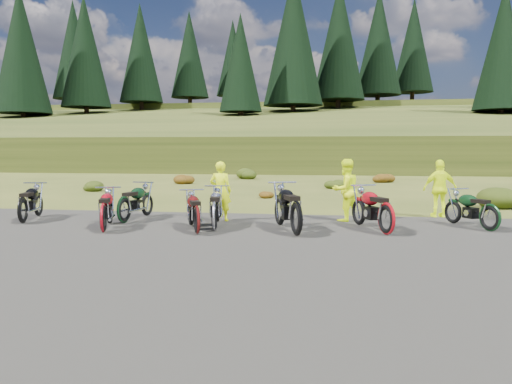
% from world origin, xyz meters
% --- Properties ---
extents(ground, '(300.00, 300.00, 0.00)m').
position_xyz_m(ground, '(0.00, 0.00, 0.00)').
color(ground, '#424C19').
rests_on(ground, ground).
extents(gravel_pad, '(20.00, 12.00, 0.04)m').
position_xyz_m(gravel_pad, '(0.00, -2.00, 0.00)').
color(gravel_pad, black).
rests_on(gravel_pad, ground).
extents(hill_slope, '(300.00, 45.97, 9.37)m').
position_xyz_m(hill_slope, '(0.00, 50.00, 0.00)').
color(hill_slope, '#2A3812').
rests_on(hill_slope, ground).
extents(hill_plateau, '(300.00, 90.00, 9.17)m').
position_xyz_m(hill_plateau, '(0.00, 110.00, 0.00)').
color(hill_plateau, '#2A3812').
rests_on(hill_plateau, ground).
extents(conifer_14, '(5.28, 5.28, 14.00)m').
position_xyz_m(conifer_14, '(-51.00, 70.00, 16.55)').
color(conifer_14, black).
rests_on(conifer_14, ground).
extents(conifer_15, '(7.92, 7.92, 20.00)m').
position_xyz_m(conifer_15, '(-45.00, 76.00, 20.16)').
color(conifer_15, black).
rests_on(conifer_15, ground).
extents(conifer_16, '(7.48, 7.48, 19.00)m').
position_xyz_m(conifer_16, '(-39.00, 51.00, 15.28)').
color(conifer_16, black).
rests_on(conifer_16, ground).
extents(conifer_17, '(7.04, 7.04, 18.00)m').
position_xyz_m(conifer_17, '(-33.00, 57.00, 15.97)').
color(conifer_17, black).
rests_on(conifer_17, ground).
extents(conifer_18, '(6.60, 6.60, 17.00)m').
position_xyz_m(conifer_18, '(-27.00, 63.00, 16.66)').
color(conifer_18, black).
rests_on(conifer_18, ground).
extents(conifer_19, '(6.16, 6.16, 16.00)m').
position_xyz_m(conifer_19, '(-21.00, 69.00, 17.36)').
color(conifer_19, black).
rests_on(conifer_19, ground).
extents(conifer_20, '(5.72, 5.72, 15.00)m').
position_xyz_m(conifer_20, '(-15.00, 75.00, 17.65)').
color(conifer_20, black).
rests_on(conifer_20, ground).
extents(conifer_21, '(5.28, 5.28, 14.00)m').
position_xyz_m(conifer_21, '(-9.00, 50.00, 12.56)').
color(conifer_21, black).
rests_on(conifer_21, ground).
extents(conifer_22, '(7.92, 7.92, 20.00)m').
position_xyz_m(conifer_22, '(-3.00, 56.00, 16.77)').
color(conifer_22, black).
rests_on(conifer_22, ground).
extents(conifer_23, '(7.48, 7.48, 19.00)m').
position_xyz_m(conifer_23, '(3.00, 62.00, 17.47)').
color(conifer_23, black).
rests_on(conifer_23, ground).
extents(conifer_24, '(7.04, 7.04, 18.00)m').
position_xyz_m(conifer_24, '(9.00, 68.00, 18.16)').
color(conifer_24, black).
rests_on(conifer_24, ground).
extents(conifer_25, '(6.60, 6.60, 17.00)m').
position_xyz_m(conifer_25, '(15.00, 74.00, 18.66)').
color(conifer_25, black).
rests_on(conifer_25, ground).
extents(conifer_26, '(6.16, 6.16, 16.00)m').
position_xyz_m(conifer_26, '(21.00, 49.00, 13.37)').
color(conifer_26, black).
rests_on(conifer_26, ground).
extents(shrub_1, '(1.03, 1.03, 0.61)m').
position_xyz_m(shrub_1, '(-9.10, 11.30, 0.31)').
color(shrub_1, '#23330C').
rests_on(shrub_1, ground).
extents(shrub_2, '(1.30, 1.30, 0.77)m').
position_xyz_m(shrub_2, '(-6.20, 16.60, 0.38)').
color(shrub_2, '#5F290B').
rests_on(shrub_2, ground).
extents(shrub_3, '(1.56, 1.56, 0.92)m').
position_xyz_m(shrub_3, '(-3.30, 21.90, 0.46)').
color(shrub_3, '#23330C').
rests_on(shrub_3, ground).
extents(shrub_4, '(0.77, 0.77, 0.45)m').
position_xyz_m(shrub_4, '(-0.40, 9.20, 0.23)').
color(shrub_4, '#5F290B').
rests_on(shrub_4, ground).
extents(shrub_5, '(1.03, 1.03, 0.61)m').
position_xyz_m(shrub_5, '(2.50, 14.50, 0.31)').
color(shrub_5, '#23330C').
rests_on(shrub_5, ground).
extents(shrub_6, '(1.30, 1.30, 0.77)m').
position_xyz_m(shrub_6, '(5.40, 19.80, 0.38)').
color(shrub_6, '#5F290B').
rests_on(shrub_6, ground).
extents(shrub_7, '(1.56, 1.56, 0.92)m').
position_xyz_m(shrub_7, '(8.30, 7.10, 0.46)').
color(shrub_7, '#23330C').
rests_on(shrub_7, ground).
extents(motorcycle_0, '(1.21, 2.15, 1.07)m').
position_xyz_m(motorcycle_0, '(-5.90, 1.03, 0.00)').
color(motorcycle_0, black).
rests_on(motorcycle_0, ground).
extents(motorcycle_1, '(1.28, 2.12, 1.06)m').
position_xyz_m(motorcycle_1, '(-3.07, -0.02, 0.00)').
color(motorcycle_1, maroon).
rests_on(motorcycle_1, ground).
extents(motorcycle_2, '(0.89, 2.12, 1.08)m').
position_xyz_m(motorcycle_2, '(-3.22, 1.54, 0.00)').
color(motorcycle_2, black).
rests_on(motorcycle_2, ground).
extents(motorcycle_3, '(1.02, 2.13, 1.07)m').
position_xyz_m(motorcycle_3, '(-0.47, 0.66, 0.00)').
color(motorcycle_3, silver).
rests_on(motorcycle_3, ground).
extents(motorcycle_4, '(1.34, 2.04, 1.01)m').
position_xyz_m(motorcycle_4, '(-0.75, 0.07, 0.00)').
color(motorcycle_4, '#4E0D0D').
rests_on(motorcycle_4, ground).
extents(motorcycle_5, '(1.54, 2.44, 1.21)m').
position_xyz_m(motorcycle_5, '(1.59, 0.21, 0.00)').
color(motorcycle_5, black).
rests_on(motorcycle_5, ground).
extents(motorcycle_6, '(1.52, 2.27, 1.13)m').
position_xyz_m(motorcycle_6, '(3.68, 0.69, 0.00)').
color(motorcycle_6, '#9C0B13').
rests_on(motorcycle_6, ground).
extents(motorcycle_7, '(1.48, 2.00, 1.01)m').
position_xyz_m(motorcycle_7, '(6.24, 1.59, 0.00)').
color(motorcycle_7, black).
rests_on(motorcycle_7, ground).
extents(person_middle, '(0.62, 0.41, 1.68)m').
position_xyz_m(person_middle, '(-0.70, 2.34, 0.84)').
color(person_middle, '#E6FD0D').
rests_on(person_middle, ground).
extents(person_right_a, '(1.07, 1.04, 1.74)m').
position_xyz_m(person_right_a, '(2.77, 2.84, 0.87)').
color(person_right_a, '#E6FD0D').
rests_on(person_right_a, ground).
extents(person_right_b, '(1.06, 0.60, 1.70)m').
position_xyz_m(person_right_b, '(5.55, 4.08, 0.85)').
color(person_right_b, '#E6FD0D').
rests_on(person_right_b, ground).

